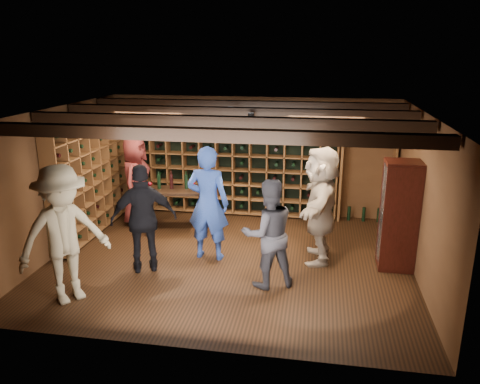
% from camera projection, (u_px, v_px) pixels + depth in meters
% --- Properties ---
extents(ground, '(6.00, 6.00, 0.00)m').
position_uv_depth(ground, '(229.00, 260.00, 7.94)').
color(ground, black).
rests_on(ground, ground).
extents(room_shell, '(6.00, 6.00, 6.00)m').
position_uv_depth(room_shell, '(229.00, 117.00, 7.28)').
color(room_shell, '#56361D').
rests_on(room_shell, ground).
extents(wine_rack_back, '(4.65, 0.30, 2.20)m').
position_uv_depth(wine_rack_back, '(225.00, 162.00, 9.88)').
color(wine_rack_back, brown).
rests_on(wine_rack_back, ground).
extents(wine_rack_left, '(0.30, 2.65, 2.20)m').
position_uv_depth(wine_rack_left, '(90.00, 175.00, 8.83)').
color(wine_rack_left, brown).
rests_on(wine_rack_left, ground).
extents(crate_shelf, '(1.20, 0.32, 2.07)m').
position_uv_depth(crate_shelf, '(370.00, 147.00, 9.28)').
color(crate_shelf, brown).
rests_on(crate_shelf, ground).
extents(display_cabinet, '(0.55, 0.50, 1.75)m').
position_uv_depth(display_cabinet, '(398.00, 218.00, 7.44)').
color(display_cabinet, black).
rests_on(display_cabinet, ground).
extents(man_blue_shirt, '(0.74, 0.51, 1.94)m').
position_uv_depth(man_blue_shirt, '(208.00, 203.00, 7.77)').
color(man_blue_shirt, navy).
rests_on(man_blue_shirt, ground).
extents(man_grey_suit, '(0.99, 0.90, 1.66)m').
position_uv_depth(man_grey_suit, '(268.00, 234.00, 6.86)').
color(man_grey_suit, black).
rests_on(man_grey_suit, ground).
extents(guest_red_floral, '(0.57, 0.87, 1.79)m').
position_uv_depth(guest_red_floral, '(136.00, 181.00, 9.40)').
color(guest_red_floral, maroon).
rests_on(guest_red_floral, ground).
extents(guest_woman_black, '(1.11, 0.79, 1.75)m').
position_uv_depth(guest_woman_black, '(144.00, 219.00, 7.33)').
color(guest_woman_black, black).
rests_on(guest_woman_black, ground).
extents(guest_khaki, '(1.38, 1.44, 1.97)m').
position_uv_depth(guest_khaki, '(64.00, 235.00, 6.40)').
color(guest_khaki, gray).
rests_on(guest_khaki, ground).
extents(guest_beige, '(0.64, 1.83, 1.95)m').
position_uv_depth(guest_beige, '(320.00, 205.00, 7.69)').
color(guest_beige, tan).
rests_on(guest_beige, ground).
extents(tasting_table, '(1.22, 0.76, 1.14)m').
position_uv_depth(tasting_table, '(174.00, 194.00, 8.97)').
color(tasting_table, black).
rests_on(tasting_table, ground).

